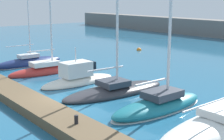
% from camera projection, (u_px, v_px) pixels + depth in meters
% --- Properties ---
extents(ground_plane, '(120.00, 120.00, 0.00)m').
position_uv_depth(ground_plane, '(67.00, 104.00, 21.04)').
color(ground_plane, '#236084').
extents(dock_pier, '(33.63, 2.03, 0.57)m').
position_uv_depth(dock_pier, '(36.00, 106.00, 19.69)').
color(dock_pier, brown).
rests_on(dock_pier, ground_plane).
extents(sailboat_navy_nearest, '(1.98, 7.19, 14.04)m').
position_uv_depth(sailboat_navy_nearest, '(29.00, 62.00, 32.99)').
color(sailboat_navy_nearest, navy).
rests_on(sailboat_navy_nearest, ground_plane).
extents(sailboat_red_second, '(2.38, 7.70, 12.78)m').
position_uv_depth(sailboat_red_second, '(49.00, 69.00, 29.86)').
color(sailboat_red_second, '#B72D28').
rests_on(sailboat_red_second, ground_plane).
extents(motorboat_ivory_third, '(2.24, 6.68, 3.32)m').
position_uv_depth(motorboat_ivory_third, '(78.00, 79.00, 26.14)').
color(motorboat_ivory_third, silver).
rests_on(motorboat_ivory_third, ground_plane).
extents(sailboat_charcoal_fourth, '(3.01, 8.53, 17.34)m').
position_uv_depth(sailboat_charcoal_fourth, '(115.00, 88.00, 23.37)').
color(sailboat_charcoal_fourth, '#2D2D33').
rests_on(sailboat_charcoal_fourth, ground_plane).
extents(sailboat_teal_fifth, '(2.38, 7.30, 12.78)m').
position_uv_depth(sailboat_teal_fifth, '(159.00, 103.00, 19.83)').
color(sailboat_teal_fifth, '#19707F').
rests_on(sailboat_teal_fifth, ground_plane).
extents(mooring_buoy_orange, '(0.65, 0.65, 0.65)m').
position_uv_depth(mooring_buoy_orange, '(139.00, 50.00, 42.71)').
color(mooring_buoy_orange, orange).
rests_on(mooring_buoy_orange, ground_plane).
extents(dock_bollard, '(0.20, 0.20, 0.44)m').
position_uv_depth(dock_bollard, '(76.00, 119.00, 16.16)').
color(dock_bollard, black).
rests_on(dock_bollard, dock_pier).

